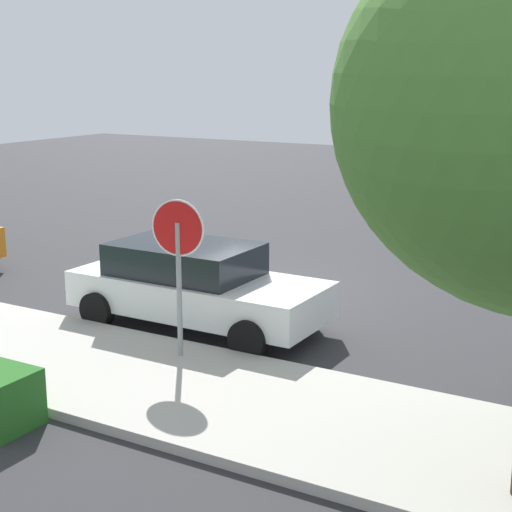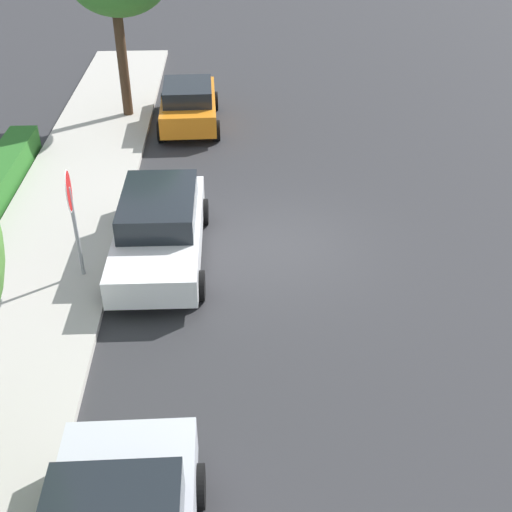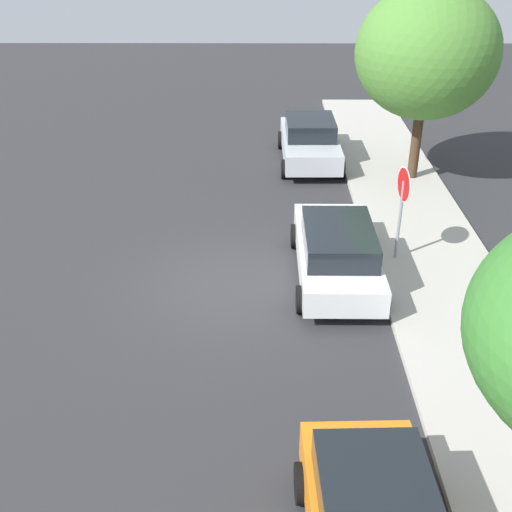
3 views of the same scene
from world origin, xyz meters
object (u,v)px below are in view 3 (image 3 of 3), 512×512
(parked_car_white, at_px, (337,251))
(parked_car_silver, at_px, (310,141))
(stop_sign, at_px, (402,198))
(street_tree_mid_block, at_px, (427,53))

(parked_car_white, bearing_deg, parked_car_silver, -179.27)
(parked_car_silver, bearing_deg, stop_sign, 13.48)
(stop_sign, relative_size, parked_car_white, 0.56)
(street_tree_mid_block, bearing_deg, parked_car_white, -26.57)
(parked_car_white, xyz_separation_m, parked_car_silver, (-8.00, -0.10, 0.02))
(parked_car_white, distance_m, parked_car_silver, 8.00)
(stop_sign, relative_size, parked_car_silver, 0.59)
(parked_car_silver, distance_m, street_tree_mid_block, 4.95)
(stop_sign, xyz_separation_m, parked_car_silver, (-7.17, -1.72, -1.01))
(parked_car_silver, bearing_deg, street_tree_mid_block, 63.60)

